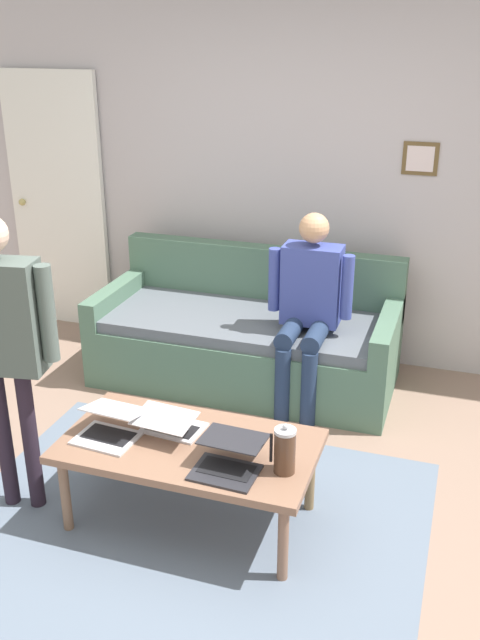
% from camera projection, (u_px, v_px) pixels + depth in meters
% --- Properties ---
extents(ground_plane, '(7.68, 7.68, 0.00)m').
position_uv_depth(ground_plane, '(195.00, 515.00, 3.68)').
color(ground_plane, '#8D705E').
extents(area_rug, '(2.37, 1.98, 0.01)m').
position_uv_depth(area_rug, '(184.00, 530.00, 3.57)').
color(area_rug, slate).
rests_on(area_rug, ground_plane).
extents(back_wall, '(7.04, 0.11, 2.70)m').
position_uv_depth(back_wall, '(304.00, 176.00, 5.09)').
color(back_wall, '#BCB4B6').
rests_on(back_wall, ground_plane).
extents(interior_door, '(0.82, 0.09, 2.05)m').
position_uv_depth(interior_door, '(58.00, 203.00, 5.71)').
color(interior_door, white).
rests_on(interior_door, ground_plane).
extents(couch, '(2.07, 0.93, 0.88)m').
position_uv_depth(couch, '(247.00, 338.00, 5.01)').
color(couch, '#4D6E58').
rests_on(couch, ground_plane).
extents(coffee_table, '(1.26, 0.68, 0.46)m').
position_uv_depth(coffee_table, '(189.00, 450.00, 3.50)').
color(coffee_table, '#866049').
rests_on(coffee_table, ground_plane).
extents(laptop_left, '(0.31, 0.35, 0.13)m').
position_uv_depth(laptop_left, '(228.00, 460.00, 3.26)').
color(laptop_left, '#28282D').
rests_on(laptop_left, coffee_table).
extents(laptop_center, '(0.33, 0.32, 0.13)m').
position_uv_depth(laptop_center, '(171.00, 424.00, 3.56)').
color(laptop_center, silver).
rests_on(laptop_center, coffee_table).
extents(laptop_right, '(0.32, 0.34, 0.15)m').
position_uv_depth(laptop_right, '(110.00, 428.00, 3.52)').
color(laptop_right, silver).
rests_on(laptop_right, coffee_table).
extents(french_press, '(0.12, 0.10, 0.25)m').
position_uv_depth(french_press, '(285.00, 450.00, 3.22)').
color(french_press, '#4C3323').
rests_on(french_press, coffee_table).
extents(person_standing, '(0.56, 0.24, 1.57)m').
position_uv_depth(person_standing, '(2.00, 330.00, 3.39)').
color(person_standing, '#271D29').
rests_on(person_standing, ground_plane).
extents(person_seated, '(0.55, 0.51, 1.28)m').
position_uv_depth(person_seated, '(308.00, 301.00, 4.51)').
color(person_seated, '#22324E').
rests_on(person_seated, ground_plane).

